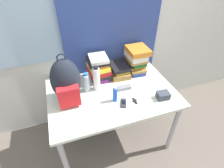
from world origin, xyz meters
The scene contains 15 objects.
ground_plane centered at (0.00, 0.00, 0.00)m, with size 12.00×12.00×0.00m, color #665B51.
wall_back centered at (0.00, 0.91, 1.25)m, with size 6.00×0.06×2.50m.
curtain_blue centered at (0.15, 0.85, 1.25)m, with size 1.05×0.04×2.50m.
desk centered at (0.00, 0.41, 0.63)m, with size 1.23×0.82×0.72m.
backpack centered at (-0.41, 0.45, 0.92)m, with size 0.26×0.27×0.47m.
book_stack_left centered at (-0.06, 0.67, 0.85)m, with size 0.24×0.24×0.26m.
book_stack_center centered at (0.17, 0.67, 0.78)m, with size 0.21×0.29×0.13m.
book_stack_right centered at (0.37, 0.67, 0.87)m, with size 0.22×0.27×0.29m.
water_bottle centered at (-0.23, 0.52, 0.81)m, with size 0.06×0.06×0.20m.
sports_bottle centered at (-0.13, 0.51, 0.84)m, with size 0.07×0.07×0.26m.
sunscreen_bottle centered at (-0.01, 0.29, 0.79)m, with size 0.04×0.04×0.17m.
cell_phone centered at (0.05, 0.22, 0.72)m, with size 0.09×0.12×0.02m.
sunglasses_case centered at (0.12, 0.41, 0.73)m, with size 0.15×0.06×0.04m.
camera_pouch centered at (0.43, 0.17, 0.75)m, with size 0.12×0.10×0.07m.
wristwatch centered at (0.16, 0.22, 0.72)m, with size 0.04×0.08×0.01m.
Camera 1 is at (-0.42, -0.82, 1.85)m, focal length 28.00 mm.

